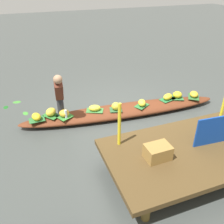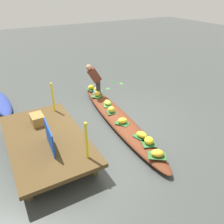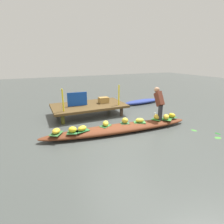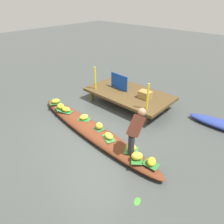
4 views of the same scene
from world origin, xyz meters
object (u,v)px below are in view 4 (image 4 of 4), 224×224
object	(u,v)px
banana_bunch_5	(66,109)
banana_bunch_3	(99,126)
banana_bunch_4	(84,117)
vendor_person	(136,129)
banana_bunch_0	(56,101)
banana_bunch_8	(151,162)
produce_crate	(145,95)
market_banner	(119,82)
banana_bunch_7	(137,156)
banana_bunch_1	(131,148)
banana_bunch_2	(61,106)
banana_bunch_6	(109,136)
vendor_boat	(92,130)
water_bottle	(133,145)

from	to	relation	value
banana_bunch_5	banana_bunch_3	bearing A→B (deg)	1.38
banana_bunch_4	vendor_person	world-z (taller)	vendor_person
banana_bunch_4	banana_bunch_0	bearing A→B (deg)	178.60
banana_bunch_8	vendor_person	bearing A→B (deg)	169.33
banana_bunch_3	produce_crate	distance (m)	2.24
market_banner	banana_bunch_7	bearing A→B (deg)	-38.54
banana_bunch_1	vendor_person	xyz separation A→B (m)	(0.07, 0.04, 0.58)
banana_bunch_3	banana_bunch_7	world-z (taller)	banana_bunch_3
banana_bunch_2	banana_bunch_8	xyz separation A→B (m)	(3.83, -0.17, -0.00)
banana_bunch_5	banana_bunch_7	size ratio (longest dim) A/B	1.09
banana_bunch_7	vendor_person	distance (m)	0.65
banana_bunch_3	banana_bunch_8	bearing A→B (deg)	-5.99
market_banner	banana_bunch_0	bearing A→B (deg)	-115.52
banana_bunch_2	produce_crate	bearing A→B (deg)	49.24
banana_bunch_1	banana_bunch_8	bearing A→B (deg)	-6.25
banana_bunch_8	market_banner	bearing A→B (deg)	141.92
banana_bunch_4	banana_bunch_8	xyz separation A→B (m)	(2.68, -0.25, 0.00)
banana_bunch_4	banana_bunch_7	size ratio (longest dim) A/B	0.97
banana_bunch_4	banana_bunch_6	bearing A→B (deg)	-8.45
vendor_boat	banana_bunch_0	xyz separation A→B (m)	(-2.10, 0.17, 0.21)
banana_bunch_4	banana_bunch_5	size ratio (longest dim) A/B	0.90
vendor_boat	banana_bunch_4	size ratio (longest dim) A/B	19.63
banana_bunch_8	vendor_person	xyz separation A→B (m)	(-0.59, 0.11, 0.59)
vendor_boat	banana_bunch_7	bearing A→B (deg)	-1.54
vendor_boat	banana_bunch_4	distance (m)	0.54
banana_bunch_1	banana_bunch_5	xyz separation A→B (m)	(-2.86, 0.10, -0.01)
vendor_person	banana_bunch_3	bearing A→B (deg)	176.05
banana_bunch_1	banana_bunch_8	xyz separation A→B (m)	(0.65, -0.07, -0.01)
banana_bunch_5	banana_bunch_6	distance (m)	2.09
banana_bunch_3	produce_crate	bearing A→B (deg)	87.91
banana_bunch_1	banana_bunch_2	size ratio (longest dim) A/B	1.01
vendor_boat	banana_bunch_0	bearing A→B (deg)	-179.92
banana_bunch_6	banana_bunch_5	bearing A→B (deg)	177.13
water_bottle	vendor_person	bearing A→B (deg)	-33.99
banana_bunch_1	banana_bunch_6	bearing A→B (deg)	-179.38
banana_bunch_4	market_banner	size ratio (longest dim) A/B	0.32
banana_bunch_6	market_banner	bearing A→B (deg)	125.11
vendor_boat	banana_bunch_3	world-z (taller)	banana_bunch_3
banana_bunch_7	produce_crate	size ratio (longest dim) A/B	0.64
banana_bunch_3	banana_bunch_4	xyz separation A→B (m)	(-0.72, 0.04, -0.01)
banana_bunch_1	banana_bunch_7	distance (m)	0.34
vendor_boat	banana_bunch_3	bearing A→B (deg)	24.29
banana_bunch_7	banana_bunch_2	bearing A→B (deg)	175.82
banana_bunch_1	banana_bunch_4	xyz separation A→B (m)	(-2.03, 0.18, -0.01)
water_bottle	banana_bunch_3	bearing A→B (deg)	178.49
banana_bunch_8	market_banner	xyz separation A→B (m)	(-3.09, 2.42, 0.43)
banana_bunch_6	produce_crate	xyz separation A→B (m)	(-0.44, 2.37, 0.28)
vendor_person	produce_crate	bearing A→B (deg)	119.02
vendor_boat	vendor_person	distance (m)	1.80
banana_bunch_7	water_bottle	xyz separation A→B (m)	(-0.32, 0.26, 0.01)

